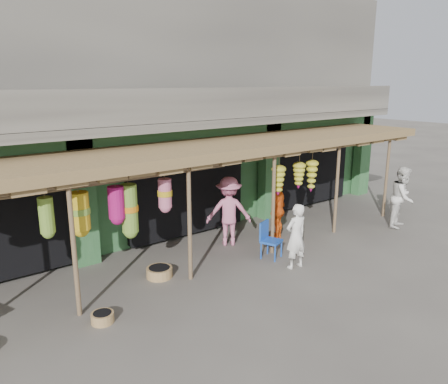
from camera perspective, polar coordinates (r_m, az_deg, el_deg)
ground at (r=10.86m, az=1.69°, el=-8.79°), size 80.00×80.00×0.00m
building at (r=14.11m, az=-11.15°, el=10.42°), size 16.40×6.80×7.00m
awning at (r=10.67m, az=-1.53°, el=5.22°), size 14.00×2.70×2.79m
blue_chair at (r=10.86m, az=5.82°, el=-5.95°), size 0.57×0.57×0.92m
basket_mid at (r=10.01m, az=-8.44°, el=-10.34°), size 0.68×0.68×0.22m
basket_right at (r=8.52m, az=-15.58°, el=-15.53°), size 0.52×0.52×0.19m
person_front at (r=10.28m, az=9.37°, el=-5.72°), size 0.59×0.41×1.55m
person_right at (r=13.98m, az=22.30°, el=-0.62°), size 1.05×0.91×1.83m
person_vendor at (r=12.09m, az=7.00°, el=-2.30°), size 1.05×0.80×1.65m
person_shopper at (r=11.54m, az=0.63°, el=-2.52°), size 1.37×1.24×1.84m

